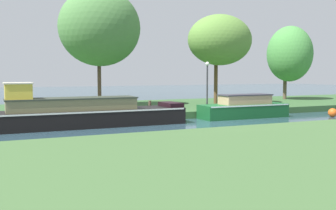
{
  "coord_description": "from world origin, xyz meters",
  "views": [
    {
      "loc": [
        -10.48,
        -17.33,
        2.55
      ],
      "look_at": [
        -2.1,
        1.2,
        0.9
      ],
      "focal_mm": 41.57,
      "sensor_mm": 36.0,
      "label": 1
    }
  ],
  "objects": [
    {
      "name": "riverbank_far",
      "position": [
        0.0,
        7.0,
        0.2
      ],
      "size": [
        72.0,
        10.0,
        0.4
      ],
      "primitive_type": "cube",
      "color": "#33572D",
      "rests_on": "ground_plane"
    },
    {
      "name": "mooring_post_near",
      "position": [
        -2.58,
        2.59,
        0.73
      ],
      "size": [
        0.16,
        0.16,
        0.65
      ],
      "primitive_type": "cylinder",
      "color": "#4E3C2F",
      "rests_on": "riverbank_far"
    },
    {
      "name": "willow_tree_left",
      "position": [
        -4.04,
        7.61,
        5.51
      ],
      "size": [
        5.31,
        4.44,
        7.62
      ],
      "color": "brown",
      "rests_on": "riverbank_far"
    },
    {
      "name": "channel_buoy",
      "position": [
        7.72,
        -0.6,
        0.26
      ],
      "size": [
        0.51,
        0.51,
        0.51
      ],
      "primitive_type": "sphere",
      "color": "#E55919",
      "rests_on": "ground_plane"
    },
    {
      "name": "willow_tree_centre",
      "position": [
        4.14,
        6.18,
        4.88
      ],
      "size": [
        4.7,
        3.77,
        6.26
      ],
      "color": "brown",
      "rests_on": "riverbank_far"
    },
    {
      "name": "lamp_post",
      "position": [
        1.54,
        3.43,
        2.21
      ],
      "size": [
        0.24,
        0.24,
        2.87
      ],
      "color": "#333338",
      "rests_on": "riverbank_far"
    },
    {
      "name": "forest_barge",
      "position": [
        2.71,
        1.2,
        0.57
      ],
      "size": [
        5.36,
        1.54,
        1.36
      ],
      "color": "#155125",
      "rests_on": "ground_plane"
    },
    {
      "name": "willow_tree_right",
      "position": [
        11.95,
        7.92,
        4.16
      ],
      "size": [
        3.66,
        3.76,
        6.04
      ],
      "color": "brown",
      "rests_on": "riverbank_far"
    },
    {
      "name": "black_narrowboat",
      "position": [
        -6.99,
        1.2,
        0.65
      ],
      "size": [
        10.67,
        1.99,
        2.15
      ],
      "color": "black",
      "rests_on": "ground_plane"
    },
    {
      "name": "ground_plane",
      "position": [
        0.0,
        0.0,
        0.0
      ],
      "size": [
        120.0,
        120.0,
        0.0
      ],
      "primitive_type": "plane",
      "color": "#2A4451"
    }
  ]
}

